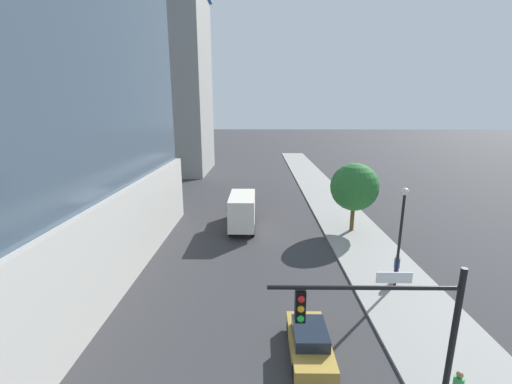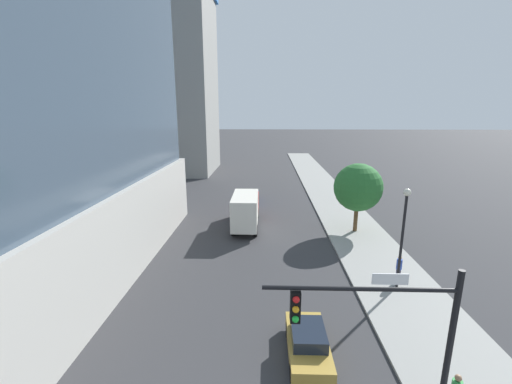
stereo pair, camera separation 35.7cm
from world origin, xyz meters
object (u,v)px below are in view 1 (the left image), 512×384
Objects in this scene: traffic_light_pole at (387,322)px; car_blue at (246,197)px; construction_building at (166,68)px; pedestrian_blue_shirt at (397,267)px; car_gold at (310,342)px; street_tree at (354,187)px; box_truck at (243,209)px; street_lamp at (401,224)px.

car_blue is at bearing 100.92° from traffic_light_pole.
construction_building reaches higher than pedestrian_blue_shirt.
traffic_light_pole is 1.50× the size of car_gold.
construction_building is at bearing 111.68° from traffic_light_pole.
traffic_light_pole is at bearing -62.57° from car_gold.
street_tree is 10.30m from box_truck.
street_lamp is at bearing -89.70° from street_tree.
pedestrian_blue_shirt is at bearing -58.49° from construction_building.
pedestrian_blue_shirt is (6.51, 6.63, 0.33)m from car_gold.
car_gold is at bearing -68.77° from construction_building.
pedestrian_blue_shirt is (0.27, 0.61, -3.13)m from street_lamp.
car_blue is 1.15× the size of car_gold.
car_blue is at bearing 118.56° from pedestrian_blue_shirt.
construction_building is 50.40m from pedestrian_blue_shirt.
construction_building is 6.61× the size of street_tree.
pedestrian_blue_shirt reaches higher than car_blue.
construction_building is 10.05× the size of car_gold.
traffic_light_pole is at bearing -74.56° from box_truck.
street_tree is (4.38, 19.31, -0.00)m from traffic_light_pole.
traffic_light_pole reaches higher than box_truck.
construction_building is at bearing 128.06° from street_tree.
car_blue is (14.51, -21.55, -17.23)m from construction_building.
car_gold is at bearing -77.26° from box_truck.
construction_building is at bearing 121.51° from pedestrian_blue_shirt.
street_tree is at bearing 92.01° from pedestrian_blue_shirt.
traffic_light_pole is at bearing -68.32° from construction_building.
car_blue is at bearing 98.45° from car_gold.
street_lamp reaches higher than box_truck.
car_gold is 17.27m from box_truck.
construction_building reaches higher than box_truck.
street_lamp is 22.25m from car_blue.
traffic_light_pole is (20.11, -50.59, -13.74)m from construction_building.
street_tree is at bearing -44.25° from car_blue.
box_truck is at bearing 105.44° from traffic_light_pole.
street_lamp is at bearing -47.05° from box_truck.
construction_building is 6.54× the size of street_lamp.
traffic_light_pole is at bearing -115.03° from street_lamp.
construction_building is 42.04m from street_tree.
car_blue is at bearing -56.05° from construction_building.
street_tree is (-0.05, 9.82, -0.00)m from street_lamp.
street_tree is at bearing -51.94° from construction_building.
construction_building reaches higher than car_gold.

